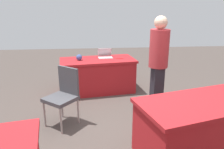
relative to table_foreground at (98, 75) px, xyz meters
name	(u,v)px	position (x,y,z in m)	size (l,w,h in m)	color
ground_plane	(120,130)	(-0.28, 1.75, -0.38)	(14.40, 14.40, 0.00)	#4C423D
table_foreground	(98,75)	(0.00, 0.00, 0.00)	(1.75, 1.01, 0.75)	#AD1E23
table_back_left	(201,127)	(-1.26, 2.38, 0.00)	(1.82, 1.19, 0.75)	#AD1E23
chair_tucked_right	(64,93)	(0.60, 1.43, 0.16)	(0.62, 0.62, 0.95)	#9E9993
person_attendee_standing	(158,60)	(-1.05, 1.08, 0.59)	(0.34, 0.34, 1.73)	#26262D
laptop_silver	(105,56)	(-0.18, -0.14, 0.41)	(0.34, 0.31, 0.21)	silver
yarn_ball	(79,57)	(0.40, 0.06, 0.44)	(0.13, 0.13, 0.13)	#3F5999
scissors_red	(120,58)	(-0.50, -0.03, 0.38)	(0.18, 0.04, 0.01)	red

